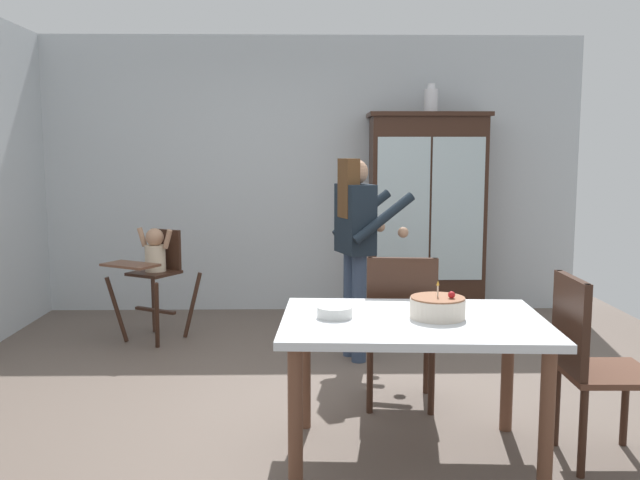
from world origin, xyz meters
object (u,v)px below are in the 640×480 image
Objects in this scene: adult_person at (356,234)px; birthday_cake at (437,307)px; dining_chair_right_end at (588,356)px; ceramic_vase at (431,100)px; serving_bowl at (335,312)px; dining_table at (413,338)px; dining_chair_far_side at (401,321)px; high_chair_with_toddler at (154,263)px; china_cabinet at (426,215)px.

adult_person reaches higher than birthday_cake.
dining_chair_right_end is (0.76, -0.06, -0.24)m from birthday_cake.
ceramic_vase is 3.56m from dining_chair_right_end.
dining_table is at bearing -4.40° from serving_bowl.
dining_chair_far_side is at bearing 56.66° from serving_bowl.
serving_bowl is at bearing -108.23° from ceramic_vase.
birthday_cake is 0.80m from dining_chair_right_end.
high_chair_with_toddler is 3.00m from birthday_cake.
birthday_cake is 1.56× the size of serving_bowl.
adult_person is 1.72m from serving_bowl.
dining_chair_right_end is at bearing -3.26° from dining_table.
ceramic_vase is 0.96× the size of birthday_cake.
china_cabinet is at bearing 79.08° from dining_table.
high_chair_with_toddler reaches higher than birthday_cake.
dining_chair_right_end is at bearing -168.25° from adult_person.
birthday_cake is at bearing -2.27° from serving_bowl.
china_cabinet is 2.03× the size of dining_chair_right_end.
high_chair_with_toddler is (-2.43, -0.87, -0.33)m from china_cabinet.
high_chair_with_toddler is 0.69× the size of dining_table.
china_cabinet reaches higher than dining_chair_right_end.
ceramic_vase is 3.44m from birthday_cake.
ceramic_vase is at bearing 49.60° from high_chair_with_toddler.
ceramic_vase is 0.28× the size of high_chair_with_toddler.
china_cabinet is 2.60m from high_chair_with_toddler.
ceramic_vase is at bearing 71.77° from serving_bowl.
china_cabinet is 6.95× the size of birthday_cake.
china_cabinet is at bearing -171.15° from ceramic_vase.
dining_chair_right_end reaches higher than birthday_cake.
high_chair_with_toddler is at bearing 130.41° from birthday_cake.
birthday_cake reaches higher than serving_bowl.
serving_bowl is at bearing 175.60° from dining_table.
dining_chair_right_end is at bearing -85.58° from ceramic_vase.
china_cabinet is 1.63m from adult_person.
ceramic_vase is 0.28× the size of dining_chair_far_side.
birthday_cake is (0.12, 0.01, 0.15)m from dining_table.
high_chair_with_toddler is 3.58m from dining_chair_right_end.
dining_table is at bearing 87.66° from dining_chair_right_end.
china_cabinet reaches higher than serving_bowl.
dining_chair_far_side is at bearing 50.08° from dining_chair_right_end.
ceramic_vase reaches higher than china_cabinet.
dining_chair_right_end reaches higher than high_chair_with_toddler.
china_cabinet is at bearing 81.22° from birthday_cake.
birthday_cake is 0.29× the size of dining_chair_right_end.
adult_person is 8.50× the size of serving_bowl.
dining_table is (-0.63, -3.16, -1.43)m from ceramic_vase.
dining_table is at bearing 166.75° from adult_person.
birthday_cake is (1.94, -2.28, 0.14)m from high_chair_with_toddler.
adult_person is 1.77m from dining_table.
china_cabinet is at bearing -97.83° from dining_chair_far_side.
high_chair_with_toddler reaches higher than dining_table.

